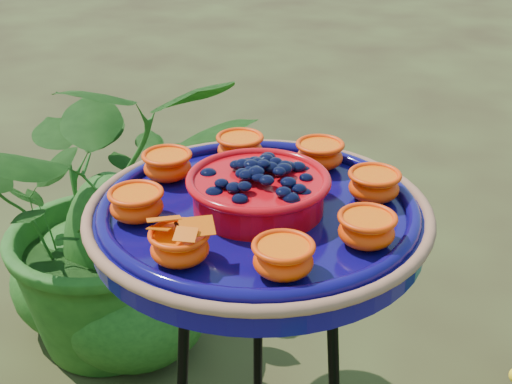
{
  "coord_description": "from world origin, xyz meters",
  "views": [
    {
      "loc": [
        0.47,
        -0.82,
        1.38
      ],
      "look_at": [
        0.12,
        -0.04,
        0.95
      ],
      "focal_mm": 50.0,
      "sensor_mm": 36.0,
      "label": 1
    }
  ],
  "objects": [
    {
      "name": "shrub_back_left",
      "position": [
        -0.62,
        0.62,
        0.45
      ],
      "size": [
        1.06,
        1.03,
        0.89
      ],
      "primitive_type": "imported",
      "rotation": [
        0.0,
        0.0,
        0.6
      ],
      "color": "#194512",
      "rests_on": "ground"
    },
    {
      "name": "feeder_dish",
      "position": [
        0.13,
        -0.04,
        0.92
      ],
      "size": [
        0.59,
        0.59,
        0.11
      ],
      "rotation": [
        0.0,
        0.0,
        0.42
      ],
      "color": "#0C064F",
      "rests_on": "tripod_stand"
    }
  ]
}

